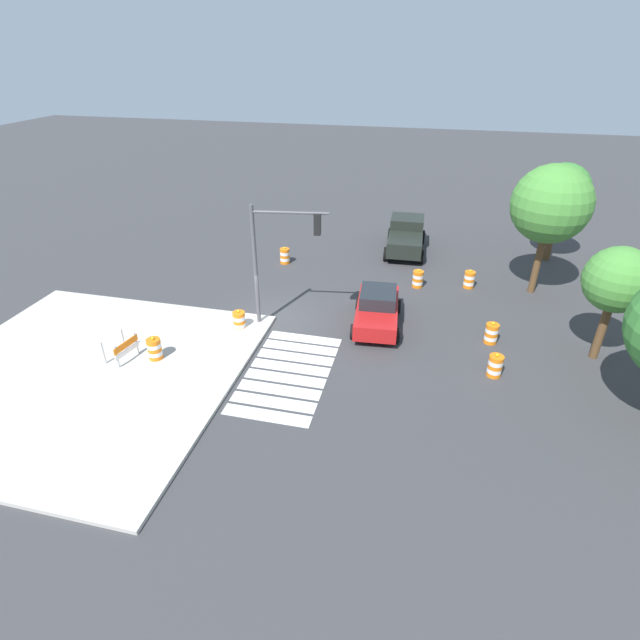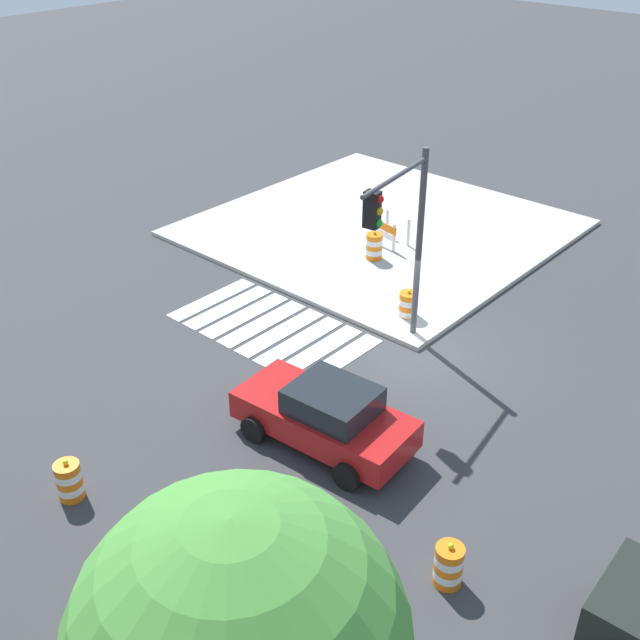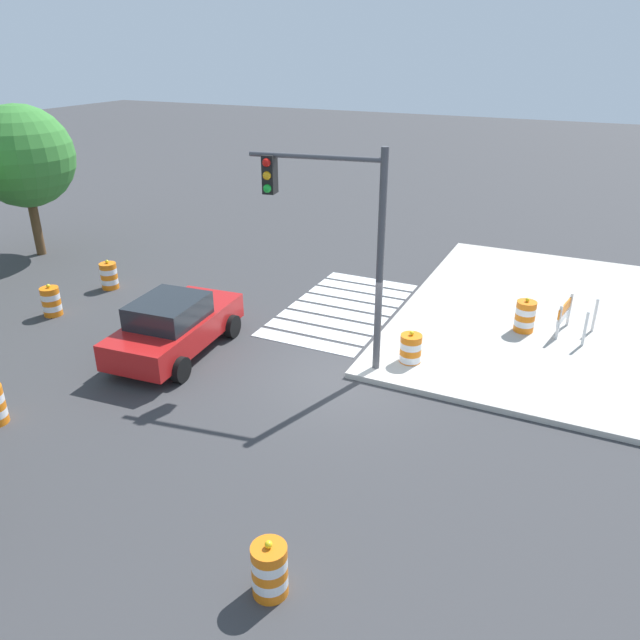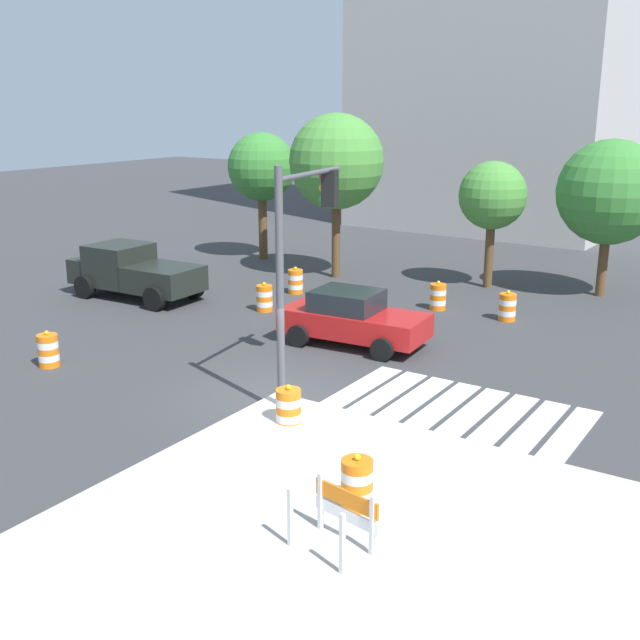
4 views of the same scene
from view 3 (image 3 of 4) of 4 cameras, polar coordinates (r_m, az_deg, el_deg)
The scene contains 12 objects.
ground_plane at distance 15.55m, azimuth 2.33°, elevation -5.41°, with size 120.00×120.00×0.00m, color #38383A.
sidewalk_corner at distance 20.01m, azimuth 25.48°, elevation -0.57°, with size 12.00×12.00×0.15m, color #BCB7AD.
crosswalk_stripes at distance 19.46m, azimuth 2.05°, elevation 1.07°, with size 5.85×3.20×0.02m.
sports_car at distance 16.85m, azimuth -13.38°, elevation -0.50°, with size 4.43×2.39×1.63m.
traffic_barrel_median_near at distance 10.06m, azimuth -4.70°, elevation -22.13°, with size 0.56×0.56×1.02m.
traffic_barrel_median_far at distance 22.15m, azimuth -19.02°, elevation 3.91°, with size 0.56×0.56×1.02m.
traffic_barrel_far_curb at distance 16.03m, azimuth 8.41°, elevation -2.85°, with size 0.56×0.56×1.02m.
traffic_barrel_lane_center at distance 20.59m, azimuth -23.71°, elevation 1.60°, with size 0.56×0.56×1.02m.
traffic_barrel_on_sidewalk at distance 18.42m, azimuth 18.52°, elevation 0.34°, with size 0.56×0.56×1.02m.
construction_barricade at distance 18.65m, azimuth 22.22°, elevation 0.46°, with size 1.35×0.98×1.00m.
traffic_light_pole at distance 14.58m, azimuth 1.32°, elevation 9.23°, with size 0.78×3.26×5.50m.
street_tree_streetside_mid at distance 26.17m, azimuth -25.92°, elevation 13.50°, with size 3.77×3.77×5.71m.
Camera 3 is at (-12.45, -5.14, 7.76)m, focal length 34.42 mm.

